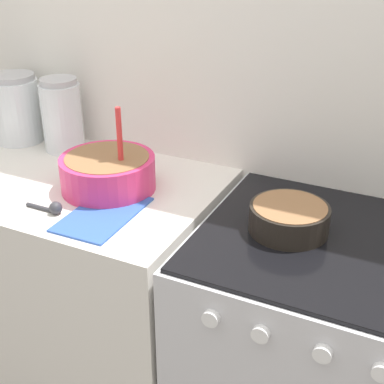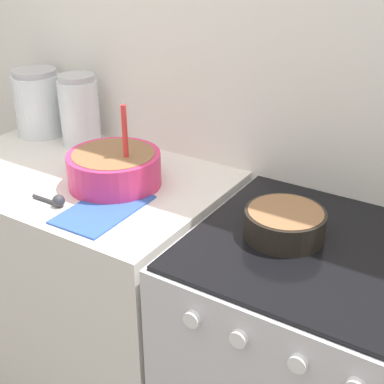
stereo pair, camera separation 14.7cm
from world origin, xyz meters
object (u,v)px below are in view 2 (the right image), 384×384
Objects in this scene: storage_jar_left at (39,107)px; storage_jar_middle at (80,115)px; mixing_bowl at (114,167)px; baking_pan at (285,223)px.

storage_jar_left is 0.20m from storage_jar_middle.
baking_pan is at bearing -0.43° from mixing_bowl.
storage_jar_middle reaches higher than baking_pan.
storage_jar_middle is at bearing 147.98° from mixing_bowl.
storage_jar_middle is at bearing 0.00° from storage_jar_left.
mixing_bowl is 1.15× the size of storage_jar_left.
mixing_bowl is at bearing -20.73° from storage_jar_left.
baking_pan is 0.89m from storage_jar_middle.
baking_pan is 1.09m from storage_jar_left.
storage_jar_middle is (0.20, 0.00, 0.00)m from storage_jar_left.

